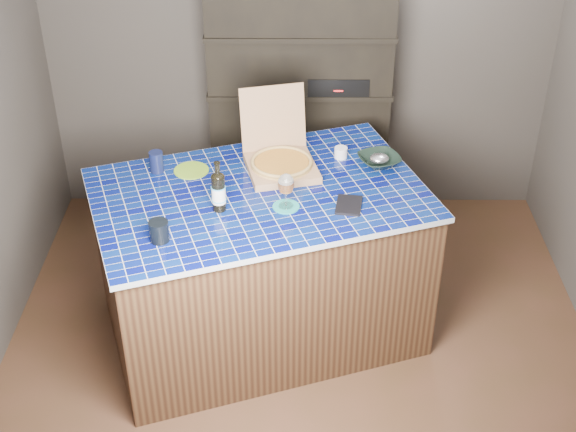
{
  "coord_description": "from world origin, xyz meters",
  "views": [
    {
      "loc": [
        -0.05,
        -3.44,
        3.32
      ],
      "look_at": [
        -0.07,
        0.0,
        1.02
      ],
      "focal_mm": 50.0,
      "sensor_mm": 36.0,
      "label": 1
    }
  ],
  "objects_px": {
    "pizza_box": "(281,160)",
    "wine_glass": "(286,185)",
    "kitchen_island": "(261,263)",
    "dvd_case": "(349,205)",
    "bowl": "(379,160)",
    "mead_bottle": "(218,191)"
  },
  "relations": [
    {
      "from": "mead_bottle",
      "to": "bowl",
      "type": "distance_m",
      "value": 1.01
    },
    {
      "from": "kitchen_island",
      "to": "dvd_case",
      "type": "relative_size",
      "value": 11.06
    },
    {
      "from": "wine_glass",
      "to": "bowl",
      "type": "height_order",
      "value": "wine_glass"
    },
    {
      "from": "kitchen_island",
      "to": "pizza_box",
      "type": "relative_size",
      "value": 3.84
    },
    {
      "from": "kitchen_island",
      "to": "mead_bottle",
      "type": "distance_m",
      "value": 0.66
    },
    {
      "from": "wine_glass",
      "to": "bowl",
      "type": "bearing_deg",
      "value": 40.32
    },
    {
      "from": "pizza_box",
      "to": "dvd_case",
      "type": "relative_size",
      "value": 2.88
    },
    {
      "from": "dvd_case",
      "to": "bowl",
      "type": "bearing_deg",
      "value": 74.17
    },
    {
      "from": "pizza_box",
      "to": "dvd_case",
      "type": "distance_m",
      "value": 0.54
    },
    {
      "from": "pizza_box",
      "to": "dvd_case",
      "type": "height_order",
      "value": "pizza_box"
    },
    {
      "from": "bowl",
      "to": "dvd_case",
      "type": "bearing_deg",
      "value": -114.29
    },
    {
      "from": "mead_bottle",
      "to": "bowl",
      "type": "bearing_deg",
      "value": 28.31
    },
    {
      "from": "wine_glass",
      "to": "bowl",
      "type": "relative_size",
      "value": 0.85
    },
    {
      "from": "mead_bottle",
      "to": "wine_glass",
      "type": "relative_size",
      "value": 1.47
    },
    {
      "from": "pizza_box",
      "to": "bowl",
      "type": "bearing_deg",
      "value": -7.7
    },
    {
      "from": "kitchen_island",
      "to": "dvd_case",
      "type": "height_order",
      "value": "dvd_case"
    },
    {
      "from": "pizza_box",
      "to": "wine_glass",
      "type": "distance_m",
      "value": 0.41
    },
    {
      "from": "kitchen_island",
      "to": "pizza_box",
      "type": "bearing_deg",
      "value": 45.82
    },
    {
      "from": "kitchen_island",
      "to": "mead_bottle",
      "type": "bearing_deg",
      "value": -158.39
    },
    {
      "from": "pizza_box",
      "to": "bowl",
      "type": "distance_m",
      "value": 0.57
    },
    {
      "from": "wine_glass",
      "to": "bowl",
      "type": "distance_m",
      "value": 0.71
    },
    {
      "from": "bowl",
      "to": "mead_bottle",
      "type": "bearing_deg",
      "value": -151.69
    }
  ]
}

